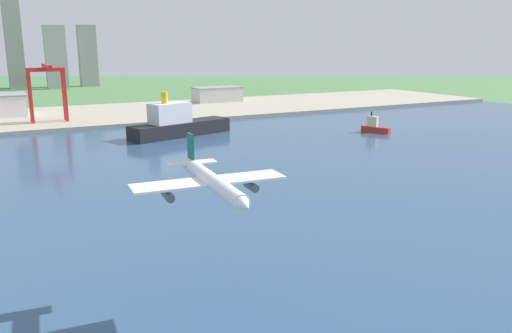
% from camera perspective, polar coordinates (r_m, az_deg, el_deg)
% --- Properties ---
extents(ground_plane, '(2400.00, 2400.00, 0.00)m').
position_cam_1_polar(ground_plane, '(266.75, -14.87, 0.27)').
color(ground_plane, '#4D7A48').
extents(water_bay, '(840.00, 360.00, 0.15)m').
position_cam_1_polar(water_bay, '(210.40, -11.10, -3.00)').
color(water_bay, '#2D4C70').
rests_on(water_bay, ground).
extents(industrial_pier, '(840.00, 140.00, 2.50)m').
position_cam_1_polar(industrial_pier, '(451.25, -20.47, 5.27)').
color(industrial_pier, '#A6A089').
rests_on(industrial_pier, ground).
extents(airplane_landing, '(33.79, 37.99, 11.04)m').
position_cam_1_polar(airplane_landing, '(107.56, -4.99, -1.68)').
color(airplane_landing, white).
extents(tugboat_small, '(11.47, 20.38, 14.16)m').
position_cam_1_polar(tugboat_small, '(361.12, 13.16, 4.39)').
color(tugboat_small, '#B22D1E').
rests_on(tugboat_small, water_bay).
extents(cargo_ship, '(73.69, 35.83, 29.89)m').
position_cam_1_polar(cargo_ship, '(339.74, -8.82, 4.74)').
color(cargo_ship, black).
rests_on(cargo_ship, water_bay).
extents(port_crane_red, '(26.45, 47.02, 43.03)m').
position_cam_1_polar(port_crane_red, '(411.30, -22.48, 8.95)').
color(port_crane_red, red).
rests_on(port_crane_red, industrial_pier).
extents(warehouse_annex, '(48.83, 25.71, 14.89)m').
position_cam_1_polar(warehouse_annex, '(528.04, -4.39, 8.10)').
color(warehouse_annex, silver).
rests_on(warehouse_annex, industrial_pier).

